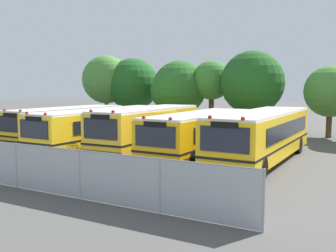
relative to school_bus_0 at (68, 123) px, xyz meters
name	(u,v)px	position (x,y,z in m)	size (l,w,h in m)	color
ground_plane	(149,151)	(6.69, -0.14, -1.36)	(160.00, 160.00, 0.00)	#514F4C
school_bus_0	(68,123)	(0.00, 0.00, 0.00)	(2.83, 9.44, 2.59)	yellow
school_bus_1	(104,126)	(3.40, -0.28, 0.01)	(2.80, 11.47, 2.60)	yellow
school_bus_2	(147,128)	(6.66, -0.28, 0.09)	(2.75, 9.47, 2.77)	yellow
school_bus_3	(201,133)	(10.19, -0.41, 0.00)	(2.67, 9.89, 2.59)	#EAA80C
school_bus_4	(262,134)	(13.54, -0.06, 0.08)	(2.75, 10.98, 2.74)	yellow
tree_0	(106,78)	(-4.37, 9.98, 3.33)	(4.61, 4.61, 6.87)	#4C3823
tree_1	(132,85)	(-2.03, 10.88, 2.69)	(4.93, 4.93, 6.56)	#4C3823
tree_2	(177,89)	(3.31, 9.92, 2.31)	(4.74, 4.69, 6.11)	#4C3823
tree_3	(211,80)	(6.24, 10.42, 3.09)	(3.27, 3.27, 6.05)	#4C3823
tree_4	(252,83)	(9.92, 9.96, 2.83)	(4.98, 4.98, 6.69)	#4C3823
tree_5	(332,90)	(15.53, 11.85, 2.25)	(3.90, 3.90, 5.48)	#4C3823
chainlink_fence	(17,164)	(6.64, -9.79, -0.45)	(19.29, 0.07, 1.75)	#9EA0A3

